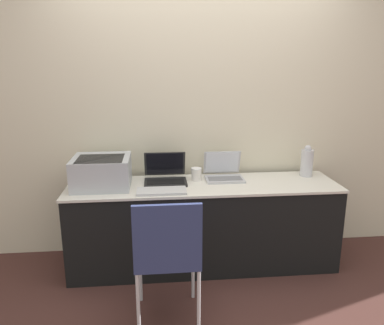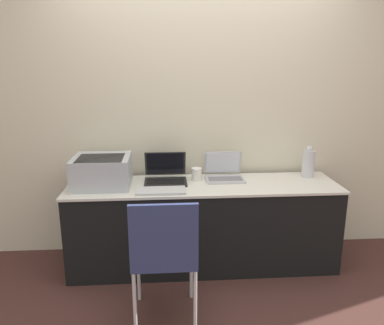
{
  "view_description": "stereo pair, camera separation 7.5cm",
  "coord_description": "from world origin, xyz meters",
  "views": [
    {
      "loc": [
        -0.39,
        -2.65,
        1.69
      ],
      "look_at": [
        -0.09,
        0.31,
        0.91
      ],
      "focal_mm": 35.0,
      "sensor_mm": 36.0,
      "label": 1
    },
    {
      "loc": [
        -0.31,
        -2.66,
        1.69
      ],
      "look_at": [
        -0.09,
        0.31,
        0.91
      ],
      "focal_mm": 35.0,
      "sensor_mm": 36.0,
      "label": 2
    }
  ],
  "objects": [
    {
      "name": "coffee_cup",
      "position": [
        -0.05,
        0.39,
        0.78
      ],
      "size": [
        0.09,
        0.09,
        0.11
      ],
      "color": "white",
      "rests_on": "table"
    },
    {
      "name": "laptop_left",
      "position": [
        -0.31,
        0.39,
        0.78
      ],
      "size": [
        0.35,
        0.32,
        0.24
      ],
      "color": "black",
      "rests_on": "table"
    },
    {
      "name": "metal_pitcher",
      "position": [
        0.94,
        0.43,
        0.86
      ],
      "size": [
        0.11,
        0.11,
        0.28
      ],
      "color": "silver",
      "rests_on": "table"
    },
    {
      "name": "external_keyboard",
      "position": [
        -0.35,
        0.11,
        0.74
      ],
      "size": [
        0.39,
        0.18,
        0.02
      ],
      "color": "silver",
      "rests_on": "table"
    },
    {
      "name": "laptop_right",
      "position": [
        0.19,
        0.42,
        0.78
      ],
      "size": [
        0.32,
        0.29,
        0.23
      ],
      "color": "#B7B7BC",
      "rests_on": "table"
    },
    {
      "name": "printer",
      "position": [
        -0.83,
        0.3,
        0.86
      ],
      "size": [
        0.45,
        0.42,
        0.24
      ],
      "color": "#B2B7BC",
      "rests_on": "table"
    },
    {
      "name": "ground_plane",
      "position": [
        0.0,
        0.0,
        0.0
      ],
      "size": [
        14.0,
        14.0,
        0.0
      ],
      "primitive_type": "plane",
      "color": "#472823"
    },
    {
      "name": "wall_back",
      "position": [
        0.0,
        0.65,
        1.3
      ],
      "size": [
        8.0,
        0.05,
        2.6
      ],
      "color": "beige",
      "rests_on": "ground_plane"
    },
    {
      "name": "chair",
      "position": [
        -0.33,
        -0.47,
        0.53
      ],
      "size": [
        0.42,
        0.4,
        0.89
      ],
      "color": "navy",
      "rests_on": "ground_plane"
    },
    {
      "name": "table",
      "position": [
        0.0,
        0.28,
        0.36
      ],
      "size": [
        2.24,
        0.58,
        0.73
      ],
      "color": "black",
      "rests_on": "ground_plane"
    }
  ]
}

